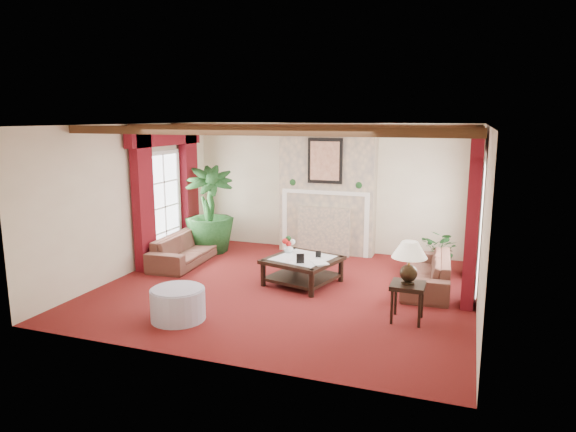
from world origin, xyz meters
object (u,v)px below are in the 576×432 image
at_px(sofa_right, 427,266).
at_px(potted_palm, 210,228).
at_px(ottoman, 178,304).
at_px(coffee_table, 303,271).
at_px(sofa_left, 186,244).
at_px(side_table, 407,302).

distance_m(sofa_right, potted_palm, 4.62).
relative_size(sofa_right, ottoman, 2.50).
bearing_deg(coffee_table, sofa_left, -175.22).
relative_size(sofa_left, ottoman, 2.50).
height_order(sofa_right, side_table, sofa_right).
bearing_deg(sofa_left, coffee_table, -103.67).
xyz_separation_m(sofa_left, side_table, (4.45, -1.52, -0.10)).
xyz_separation_m(coffee_table, ottoman, (-1.16, -2.11, -0.00)).
xyz_separation_m(sofa_right, side_table, (-0.13, -1.58, -0.10)).
xyz_separation_m(sofa_left, ottoman, (1.40, -2.57, -0.15)).
bearing_deg(side_table, sofa_right, 85.39).
distance_m(coffee_table, side_table, 2.17).
distance_m(potted_palm, coffee_table, 2.88).
height_order(sofa_right, ottoman, sofa_right).
bearing_deg(side_table, ottoman, -161.16).
bearing_deg(ottoman, sofa_right, 39.50).
xyz_separation_m(potted_palm, ottoman, (1.35, -3.48, -0.28)).
bearing_deg(ottoman, potted_palm, 111.28).
bearing_deg(coffee_table, side_table, -14.39).
bearing_deg(side_table, potted_palm, 151.07).
distance_m(sofa_right, ottoman, 4.12).
bearing_deg(coffee_table, potted_palm, 166.37).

